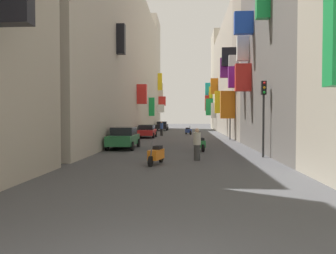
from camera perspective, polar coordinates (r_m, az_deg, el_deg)
ground_plane at (r=33.88m, az=2.68°, el=-1.95°), size 140.00×140.00×0.00m
building_left_mid_b at (r=37.18m, az=-9.95°, el=11.88°), size 7.07×41.67×17.49m
building_left_mid_c at (r=61.23m, az=-4.49°, el=9.28°), size 7.32×7.38×20.43m
building_right_mid_a at (r=22.61m, az=23.53°, el=14.52°), size 7.29×14.31×14.49m
building_right_mid_b at (r=31.98m, az=17.37°, el=12.25°), size 7.40×5.31×16.17m
building_right_mid_c at (r=45.89m, az=13.06°, el=8.11°), size 7.39×23.59×14.60m
building_right_far at (r=61.11m, az=10.66°, el=7.99°), size 7.36×7.02×17.75m
parked_car_red at (r=34.52m, az=-3.80°, el=-0.67°), size 1.90×4.04×1.37m
parked_car_black at (r=53.19m, az=-1.08°, el=0.24°), size 1.96×4.30×1.46m
parked_car_green at (r=22.64m, az=-7.88°, el=-1.85°), size 1.87×3.96×1.50m
scooter_orange at (r=15.00m, az=-2.11°, el=-4.90°), size 0.71×1.90×1.13m
scooter_blue at (r=40.43m, az=3.61°, el=-0.69°), size 0.84×1.83×1.13m
scooter_green at (r=21.11m, az=5.72°, el=-2.96°), size 0.69×1.95×1.13m
pedestrian_crossing at (r=16.38m, az=5.18°, el=-3.10°), size 0.53×0.53×1.64m
pedestrian_near_left at (r=37.74m, az=-1.16°, el=-0.27°), size 0.45×0.45×1.70m
traffic_light_near_corner at (r=18.29m, az=16.61°, el=3.72°), size 0.26×0.34×4.17m
traffic_light_far_corner at (r=31.87m, az=10.98°, el=3.24°), size 0.26×0.34×4.48m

